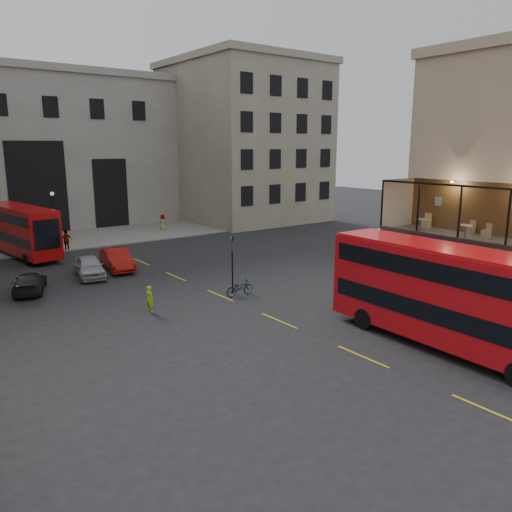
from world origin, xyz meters
TOP-DOWN VIEW (x-y plane):
  - ground at (0.00, 0.00)m, footprint 140.00×140.00m
  - host_building_main at (9.95, 0.00)m, footprint 7.26×11.40m
  - host_frontage at (6.50, 0.00)m, footprint 3.00×11.00m
  - cafe_floor at (6.50, 0.00)m, footprint 3.00×10.00m
  - gateway at (-5.00, 47.99)m, footprint 35.00×10.60m
  - building_right at (20.00, 39.97)m, footprint 16.60×18.60m
  - pavement_far at (-6.00, 38.00)m, footprint 40.00×12.00m
  - traffic_light_near at (-1.00, 12.00)m, footprint 0.16×0.20m
  - street_lamp_b at (-6.00, 34.00)m, footprint 0.36×0.36m
  - bus_near at (1.97, -1.53)m, footprint 3.07×12.25m
  - bus_far at (-9.28, 32.40)m, footprint 3.99×11.23m
  - car_a at (-7.08, 21.70)m, footprint 2.63×4.81m
  - car_b at (-4.60, 22.63)m, footprint 2.44×5.18m
  - car_c at (-11.55, 20.22)m, footprint 3.21×4.80m
  - bicycle at (-0.94, 11.28)m, footprint 1.97×0.75m
  - cyclist at (-6.97, 11.75)m, footprint 0.40×0.59m
  - pedestrian_b at (-8.62, 31.37)m, footprint 0.90×1.15m
  - pedestrian_c at (-5.58, 32.19)m, footprint 1.22×0.74m
  - pedestrian_d at (6.62, 37.14)m, footprint 0.86×1.05m
  - cafe_table_mid at (5.52, -0.09)m, footprint 0.66×0.66m
  - cafe_table_far at (5.96, 2.95)m, footprint 0.60×0.60m
  - cafe_chair_b at (7.14, -0.37)m, footprint 0.47×0.47m
  - cafe_chair_c at (7.61, 0.80)m, footprint 0.43×0.43m
  - cafe_chair_d at (7.41, 3.52)m, footprint 0.50×0.50m

SIDE VIEW (x-z plane):
  - ground at x=0.00m, z-range 0.00..0.00m
  - pavement_far at x=-6.00m, z-range 0.00..0.12m
  - bicycle at x=-0.94m, z-range 0.00..1.02m
  - car_c at x=-11.55m, z-range 0.00..1.29m
  - car_a at x=-7.08m, z-range 0.00..1.55m
  - cyclist at x=-6.97m, z-range 0.00..1.56m
  - pedestrian_b at x=-8.62m, z-range 0.00..1.56m
  - car_b at x=-4.60m, z-range 0.00..1.64m
  - pedestrian_d at x=6.62m, z-range 0.00..1.86m
  - pedestrian_c at x=-5.58m, z-range 0.00..1.94m
  - host_frontage at x=6.50m, z-range 0.00..4.50m
  - street_lamp_b at x=-6.00m, z-range -0.27..5.06m
  - traffic_light_near at x=-1.00m, z-range 0.52..4.32m
  - bus_far at x=-9.28m, z-range 0.27..4.66m
  - bus_near at x=1.97m, z-range 0.30..5.16m
  - cafe_floor at x=6.50m, z-range 4.50..4.60m
  - cafe_chair_b at x=7.14m, z-range 4.45..5.22m
  - cafe_chair_c at x=7.61m, z-range 4.45..5.23m
  - cafe_chair_d at x=7.41m, z-range 4.43..5.31m
  - cafe_table_far at x=5.96m, z-range 4.72..5.47m
  - cafe_table_mid at x=5.52m, z-range 4.73..5.55m
  - host_building_main at x=9.95m, z-range 0.24..15.34m
  - gateway at x=-5.00m, z-range 0.39..18.39m
  - building_right at x=20.00m, z-range 0.39..20.39m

